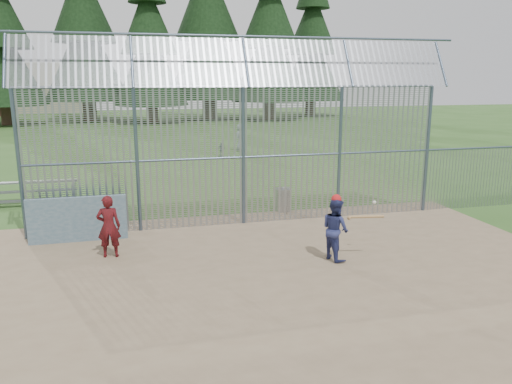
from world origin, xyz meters
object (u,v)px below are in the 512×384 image
object	(u,v)px
dugout_wall	(78,219)
onlooker	(109,226)
trash_can	(283,200)
batter	(335,229)
bleacher	(31,192)

from	to	relation	value
dugout_wall	onlooker	distance (m)	1.64
onlooker	trash_can	bearing A→B (deg)	-145.09
batter	bleacher	distance (m)	11.02
dugout_wall	batter	xyz separation A→B (m)	(6.03, -2.87, 0.14)
batter	onlooker	size ratio (longest dim) A/B	0.98
batter	onlooker	bearing A→B (deg)	58.97
dugout_wall	onlooker	size ratio (longest dim) A/B	1.64
trash_can	bleacher	distance (m)	8.67
dugout_wall	bleacher	bearing A→B (deg)	112.59
trash_can	dugout_wall	bearing A→B (deg)	-164.69
dugout_wall	onlooker	xyz separation A→B (m)	(0.84, -1.40, 0.16)
dugout_wall	onlooker	bearing A→B (deg)	-59.09
batter	dugout_wall	bearing A→B (deg)	49.32
batter	bleacher	world-z (taller)	batter
trash_can	bleacher	world-z (taller)	trash_can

